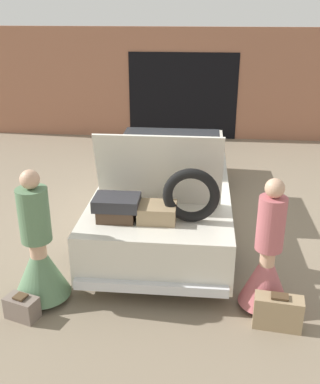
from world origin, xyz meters
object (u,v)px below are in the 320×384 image
(suitcase_beside_left_person, at_px, (22,307))
(person_left, at_px, (39,257))
(car, at_px, (168,183))
(person_right, at_px, (267,265))
(suitcase_beside_right_person, at_px, (278,312))

(suitcase_beside_left_person, bearing_deg, person_left, 72.39)
(car, bearing_deg, person_left, -118.14)
(person_left, height_order, person_right, person_left)
(suitcase_beside_left_person, bearing_deg, person_right, 9.42)
(person_right, height_order, suitcase_beside_left_person, person_right)
(person_left, xyz_separation_m, suitcase_beside_left_person, (-0.12, -0.37, -0.45))
(car, distance_m, person_left, 2.79)
(car, height_order, suitcase_beside_left_person, car)
(person_right, bearing_deg, person_left, 94.73)
(car, height_order, suitcase_beside_right_person, car)
(person_left, distance_m, person_right, 2.63)
(car, xyz_separation_m, suitcase_beside_right_person, (1.43, -2.71, -0.40))
(person_right, bearing_deg, suitcase_beside_right_person, -158.36)
(person_left, xyz_separation_m, person_right, (2.63, 0.09, -0.01))
(person_left, relative_size, suitcase_beside_left_person, 3.98)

